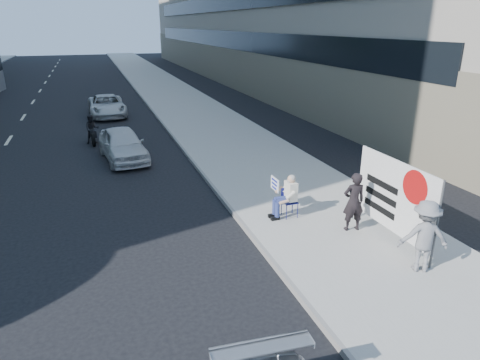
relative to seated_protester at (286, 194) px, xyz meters
name	(u,v)px	position (x,y,z in m)	size (l,w,h in m)	color
ground	(201,249)	(-2.80, -0.83, -0.87)	(160.00, 160.00, 0.00)	black
near_sidewalk	(187,106)	(1.20, 19.17, -0.80)	(5.00, 120.00, 0.15)	#99988F
seated_protester	(286,194)	(0.00, 0.00, 0.00)	(0.83, 1.12, 1.31)	navy
jogger	(424,236)	(1.72, -3.69, 0.14)	(1.12, 0.64, 1.73)	slate
pedestrian_woman	(354,202)	(1.37, -1.39, 0.11)	(0.61, 0.40, 1.67)	black
protest_banner	(394,196)	(1.98, -2.24, 0.53)	(0.08, 3.06, 2.20)	#4C4C4C
white_sedan_near	(123,144)	(-4.04, 7.91, -0.19)	(1.62, 4.03, 1.37)	silver
white_sedan_far	(107,106)	(-4.21, 17.90, -0.22)	(2.16, 4.67, 1.30)	silver
motorcycle	(92,131)	(-5.22, 11.19, -0.24)	(0.74, 2.05, 1.42)	black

